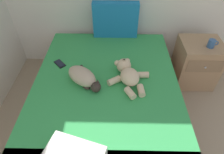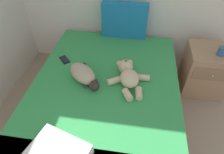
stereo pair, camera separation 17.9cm
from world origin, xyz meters
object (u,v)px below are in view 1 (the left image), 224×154
(bed, at_px, (106,102))
(nightstand, at_px, (196,63))
(cell_phone, at_px, (60,64))
(patterned_cushion, at_px, (115,20))
(mug, at_px, (212,43))
(teddy_bear, at_px, (128,74))
(cat, at_px, (83,77))

(bed, bearing_deg, nightstand, 28.98)
(cell_phone, bearing_deg, patterned_cushion, 44.93)
(cell_phone, xyz_separation_m, mug, (1.72, 0.25, 0.12))
(bed, bearing_deg, mug, 25.07)
(cell_phone, xyz_separation_m, nightstand, (1.66, 0.32, -0.23))
(teddy_bear, distance_m, nightstand, 1.11)
(mug, bearing_deg, bed, -154.93)
(cat, bearing_deg, teddy_bear, 7.39)
(nightstand, bearing_deg, bed, -151.02)
(cat, bearing_deg, cell_phone, 137.37)
(cat, distance_m, teddy_bear, 0.44)
(cat, xyz_separation_m, mug, (1.41, 0.53, 0.05))
(patterned_cushion, height_order, cat, patterned_cushion)
(cat, bearing_deg, bed, -7.12)
(patterned_cushion, distance_m, nightstand, 1.18)
(bed, xyz_separation_m, cell_phone, (-0.52, 0.31, 0.27))
(cat, bearing_deg, nightstand, 23.96)
(cat, relative_size, nightstand, 0.68)
(bed, xyz_separation_m, teddy_bear, (0.22, 0.08, 0.33))
(bed, bearing_deg, cell_phone, 149.54)
(patterned_cushion, xyz_separation_m, nightstand, (1.05, -0.29, -0.44))
(patterned_cushion, xyz_separation_m, teddy_bear, (0.13, -0.83, -0.15))
(teddy_bear, relative_size, nightstand, 0.84)
(bed, distance_m, patterned_cushion, 1.04)
(teddy_bear, height_order, nightstand, teddy_bear)
(cat, height_order, mug, mug)
(nightstand, bearing_deg, cell_phone, -169.02)
(bed, bearing_deg, patterned_cushion, 84.59)
(bed, relative_size, patterned_cushion, 3.52)
(bed, bearing_deg, cat, 172.88)
(mug, bearing_deg, cell_phone, -171.70)
(bed, distance_m, cell_phone, 0.66)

